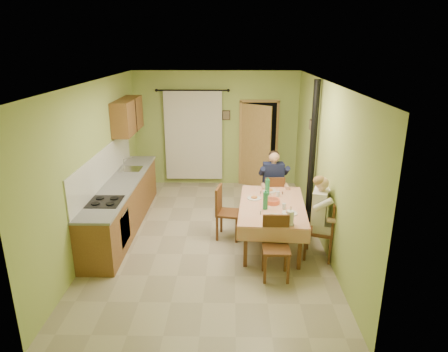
{
  "coord_description": "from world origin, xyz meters",
  "views": [
    {
      "loc": [
        0.38,
        -6.66,
        3.4
      ],
      "look_at": [
        0.25,
        0.1,
        1.15
      ],
      "focal_mm": 32.0,
      "sensor_mm": 36.0,
      "label": 1
    }
  ],
  "objects_px": {
    "chair_far": "(272,206)",
    "chair_right": "(320,241)",
    "stove_flue": "(311,174)",
    "man_right": "(322,208)",
    "dining_table": "(271,224)",
    "man_far": "(274,178)",
    "chair_near": "(276,260)",
    "chair_left": "(228,222)"
  },
  "relations": [
    {
      "from": "stove_flue",
      "to": "man_far",
      "type": "bearing_deg",
      "value": 163.6
    },
    {
      "from": "chair_near",
      "to": "stove_flue",
      "type": "height_order",
      "value": "stove_flue"
    },
    {
      "from": "man_far",
      "to": "chair_left",
      "type": "bearing_deg",
      "value": -141.44
    },
    {
      "from": "chair_far",
      "to": "chair_right",
      "type": "xyz_separation_m",
      "value": [
        0.64,
        -1.49,
        0.0
      ]
    },
    {
      "from": "chair_far",
      "to": "chair_left",
      "type": "xyz_separation_m",
      "value": [
        -0.89,
        -0.8,
        0.0
      ]
    },
    {
      "from": "man_far",
      "to": "man_right",
      "type": "distance_m",
      "value": 1.62
    },
    {
      "from": "man_far",
      "to": "man_right",
      "type": "relative_size",
      "value": 1.0
    },
    {
      "from": "chair_near",
      "to": "chair_left",
      "type": "relative_size",
      "value": 0.98
    },
    {
      "from": "dining_table",
      "to": "chair_right",
      "type": "relative_size",
      "value": 1.91
    },
    {
      "from": "chair_left",
      "to": "man_far",
      "type": "xyz_separation_m",
      "value": [
        0.89,
        0.81,
        0.59
      ]
    },
    {
      "from": "chair_far",
      "to": "chair_right",
      "type": "relative_size",
      "value": 0.93
    },
    {
      "from": "chair_far",
      "to": "man_right",
      "type": "relative_size",
      "value": 0.68
    },
    {
      "from": "man_far",
      "to": "chair_right",
      "type": "bearing_deg",
      "value": -70.77
    },
    {
      "from": "chair_right",
      "to": "dining_table",
      "type": "bearing_deg",
      "value": 77.41
    },
    {
      "from": "stove_flue",
      "to": "man_right",
      "type": "bearing_deg",
      "value": -92.64
    },
    {
      "from": "chair_near",
      "to": "man_right",
      "type": "distance_m",
      "value": 1.16
    },
    {
      "from": "chair_right",
      "to": "man_far",
      "type": "xyz_separation_m",
      "value": [
        -0.64,
        1.5,
        0.59
      ]
    },
    {
      "from": "chair_far",
      "to": "man_far",
      "type": "relative_size",
      "value": 0.68
    },
    {
      "from": "man_right",
      "to": "chair_right",
      "type": "bearing_deg",
      "value": -90.0
    },
    {
      "from": "dining_table",
      "to": "chair_left",
      "type": "height_order",
      "value": "chair_left"
    },
    {
      "from": "chair_far",
      "to": "stove_flue",
      "type": "relative_size",
      "value": 0.34
    },
    {
      "from": "chair_right",
      "to": "man_far",
      "type": "bearing_deg",
      "value": 40.19
    },
    {
      "from": "chair_left",
      "to": "stove_flue",
      "type": "height_order",
      "value": "stove_flue"
    },
    {
      "from": "dining_table",
      "to": "man_right",
      "type": "height_order",
      "value": "man_right"
    },
    {
      "from": "stove_flue",
      "to": "chair_far",
      "type": "bearing_deg",
      "value": 164.57
    },
    {
      "from": "chair_near",
      "to": "chair_right",
      "type": "xyz_separation_m",
      "value": [
        0.8,
        0.62,
        0.0
      ]
    },
    {
      "from": "dining_table",
      "to": "stove_flue",
      "type": "bearing_deg",
      "value": 51.19
    },
    {
      "from": "chair_left",
      "to": "chair_far",
      "type": "bearing_deg",
      "value": 142.8
    },
    {
      "from": "chair_far",
      "to": "chair_left",
      "type": "bearing_deg",
      "value": -141.92
    },
    {
      "from": "chair_far",
      "to": "man_right",
      "type": "distance_m",
      "value": 1.72
    },
    {
      "from": "man_right",
      "to": "stove_flue",
      "type": "distance_m",
      "value": 1.31
    },
    {
      "from": "chair_far",
      "to": "man_far",
      "type": "distance_m",
      "value": 0.59
    },
    {
      "from": "chair_right",
      "to": "stove_flue",
      "type": "height_order",
      "value": "stove_flue"
    },
    {
      "from": "dining_table",
      "to": "chair_far",
      "type": "xyz_separation_m",
      "value": [
        0.12,
        1.05,
        -0.09
      ]
    },
    {
      "from": "chair_right",
      "to": "man_far",
      "type": "height_order",
      "value": "man_far"
    },
    {
      "from": "man_right",
      "to": "man_far",
      "type": "bearing_deg",
      "value": 39.77
    },
    {
      "from": "chair_near",
      "to": "man_right",
      "type": "xyz_separation_m",
      "value": [
        0.78,
        0.62,
        0.59
      ]
    },
    {
      "from": "man_right",
      "to": "stove_flue",
      "type": "xyz_separation_m",
      "value": [
        0.06,
        1.3,
        0.15
      ]
    },
    {
      "from": "chair_far",
      "to": "man_right",
      "type": "xyz_separation_m",
      "value": [
        0.62,
        -1.49,
        0.59
      ]
    },
    {
      "from": "man_far",
      "to": "man_right",
      "type": "bearing_deg",
      "value": -71.19
    },
    {
      "from": "chair_right",
      "to": "chair_left",
      "type": "distance_m",
      "value": 1.68
    },
    {
      "from": "man_right",
      "to": "dining_table",
      "type": "bearing_deg",
      "value": 77.18
    }
  ]
}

